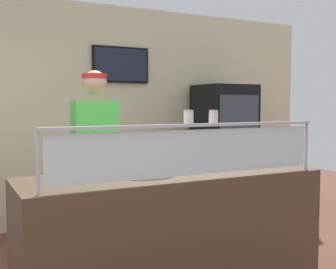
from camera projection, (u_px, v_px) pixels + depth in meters
name	position (u px, v px, depth m)	size (l,w,h in m)	color
ground_plane	(140.00, 268.00, 3.79)	(12.00, 12.00, 0.00)	brown
shop_rear_unit	(84.00, 113.00, 5.21)	(6.67, 0.13, 2.70)	beige
serving_counter	(172.00, 235.00, 3.21)	(2.27, 0.76, 0.95)	#4C3828
sneeze_guard	(194.00, 144.00, 2.87)	(2.10, 0.06, 0.39)	#B2B5BC
pizza_tray	(144.00, 173.00, 3.09)	(0.44, 0.44, 0.04)	#9EA0A8
pizza_server	(142.00, 171.00, 3.05)	(0.07, 0.28, 0.01)	#ADAFB7
parmesan_shaker	(189.00, 118.00, 2.84)	(0.07, 0.07, 0.09)	white
pepper_flake_shaker	(213.00, 117.00, 2.93)	(0.06, 0.06, 0.09)	white
worker_figure	(96.00, 158.00, 3.66)	(0.41, 0.50, 1.76)	#23232D
drink_fridge	(224.00, 149.00, 5.67)	(0.70, 0.66, 1.73)	black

